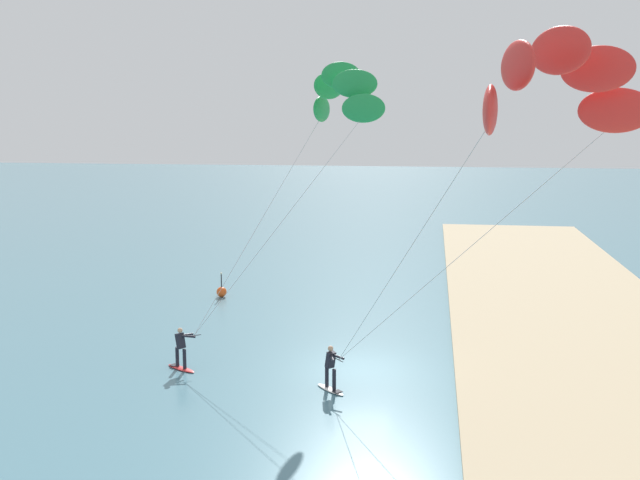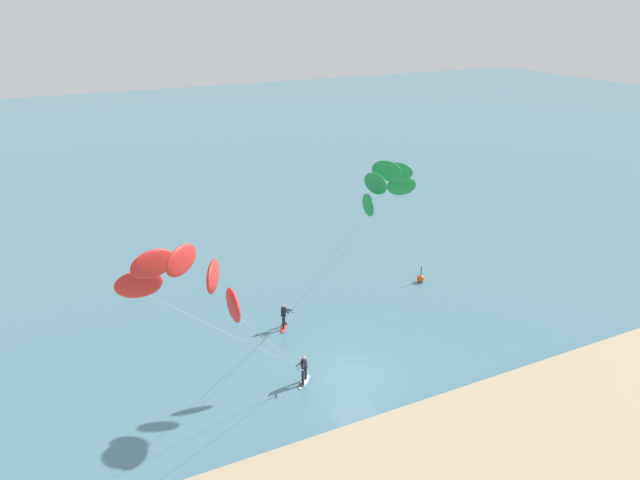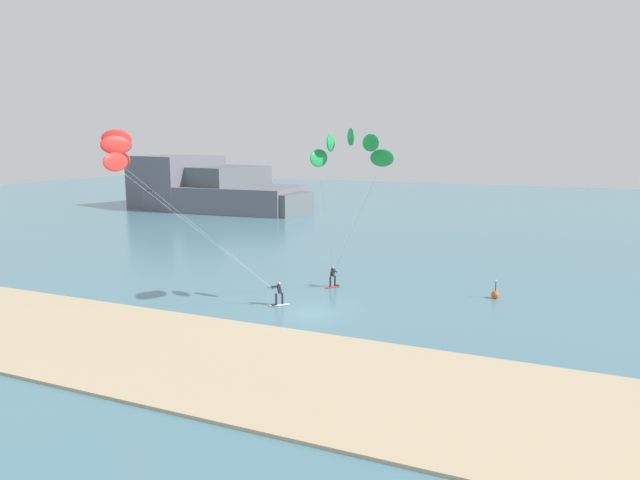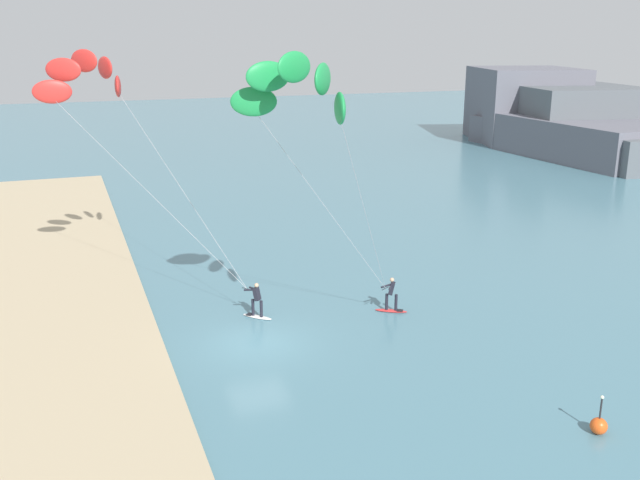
{
  "view_description": "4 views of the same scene",
  "coord_description": "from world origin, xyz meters",
  "views": [
    {
      "loc": [
        -28.9,
        -2.7,
        9.86
      ],
      "look_at": [
        -3.49,
        1.04,
        5.64
      ],
      "focal_mm": 42.88,
      "sensor_mm": 36.0,
      "label": 1
    },
    {
      "loc": [
        -15.27,
        -25.86,
        20.07
      ],
      "look_at": [
        0.58,
        5.38,
        6.29
      ],
      "focal_mm": 35.15,
      "sensor_mm": 36.0,
      "label": 2
    },
    {
      "loc": [
        14.93,
        -32.8,
        11.15
      ],
      "look_at": [
        -1.12,
        4.03,
        4.17
      ],
      "focal_mm": 32.01,
      "sensor_mm": 36.0,
      "label": 3
    },
    {
      "loc": [
        26.62,
        -7.0,
        12.51
      ],
      "look_at": [
        -1.56,
        3.4,
        3.78
      ],
      "focal_mm": 39.72,
      "sensor_mm": 36.0,
      "label": 4
    }
  ],
  "objects": [
    {
      "name": "ground_plane",
      "position": [
        0.0,
        0.0,
        0.0
      ],
      "size": [
        240.0,
        240.0,
        0.0
      ],
      "primitive_type": "plane",
      "color": "slate"
    },
    {
      "name": "sand_strip",
      "position": [
        0.0,
        -9.43,
        0.08
      ],
      "size": [
        80.0,
        11.4,
        0.16
      ],
      "primitive_type": "cube",
      "color": "tan",
      "rests_on": "ground"
    },
    {
      "name": "kitesurfer_nearshore",
      "position": [
        -10.15,
        -5.25,
        10.21
      ],
      "size": [
        10.57,
        9.42,
        11.85
      ],
      "color": "white",
      "rests_on": "ground"
    },
    {
      "name": "kitesurfer_mid_water",
      "position": [
        2.14,
        1.26,
        10.33
      ],
      "size": [
        6.74,
        8.52,
        11.97
      ],
      "color": "red",
      "rests_on": "ground"
    },
    {
      "name": "marker_buoy",
      "position": [
        10.64,
        8.57,
        0.3
      ],
      "size": [
        0.56,
        0.56,
        1.38
      ],
      "color": "#EA5119",
      "rests_on": "ground"
    },
    {
      "name": "distant_headland",
      "position": [
        -40.16,
        46.84,
        3.07
      ],
      "size": [
        32.62,
        17.34,
        8.72
      ],
      "color": "slate",
      "rests_on": "ground"
    }
  ]
}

